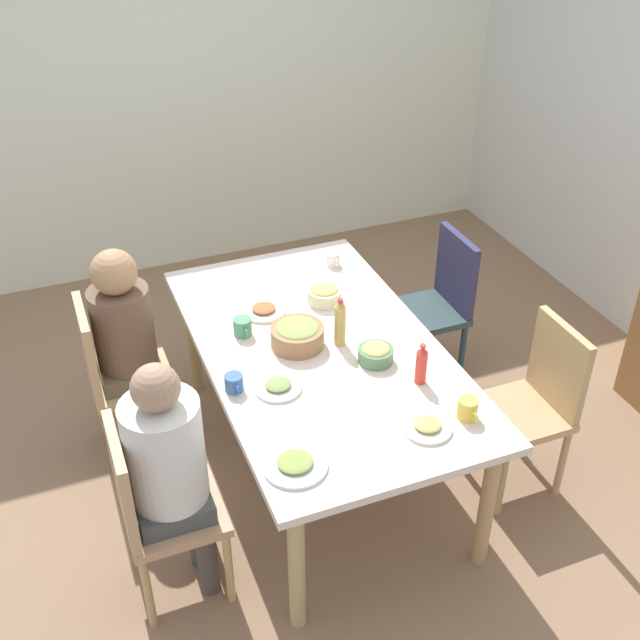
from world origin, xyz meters
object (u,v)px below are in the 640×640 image
cup_3 (234,383)px  bottle_0 (340,323)px  chair_1 (438,299)px  chair_3 (153,505)px  bowl_1 (376,353)px  cup_1 (243,327)px  bowl_2 (297,335)px  bowl_0 (325,294)px  cup_2 (333,259)px  chair_0 (114,372)px  cup_0 (468,409)px  plate_2 (264,310)px  plate_3 (295,464)px  person_0 (127,335)px  bottle_1 (421,365)px  dining_table (320,359)px  chair_2 (535,398)px  person_3 (169,463)px  plate_0 (278,386)px  plate_1 (427,427)px

cup_3 → bottle_0: (-0.16, 0.56, 0.08)m
chair_1 → chair_3: bearing=-62.6°
chair_3 → bowl_1: bearing=103.9°
bowl_1 → cup_1: same height
chair_3 → bowl_2: bearing=122.6°
bowl_0 → cup_2: 0.39m
chair_0 → cup_0: (1.17, 1.30, 0.28)m
bowl_1 → bowl_2: (-0.25, -0.29, 0.02)m
plate_2 → plate_3: size_ratio=0.84×
cup_1 → person_0: bearing=-115.4°
cup_2 → bottle_1: (1.11, -0.04, 0.06)m
bowl_0 → cup_0: size_ratio=1.46×
chair_0 → person_0: person_0 is taller
bowl_0 → bowl_2: bearing=-40.3°
plate_2 → cup_2: cup_2 is taller
cup_2 → bowl_2: bearing=-34.7°
chair_0 → bowl_2: chair_0 is taller
plate_3 → cup_3: size_ratio=2.20×
bowl_0 → bowl_1: size_ratio=1.08×
cup_1 → chair_3: bearing=-40.8°
chair_0 → cup_0: 1.77m
dining_table → person_0: person_0 is taller
bottle_0 → chair_3: bearing=-65.4°
dining_table → chair_2: 1.05m
bowl_2 → cup_2: 0.79m
chair_1 → cup_3: (0.64, -1.39, 0.27)m
dining_table → person_0: 0.96m
chair_3 → plate_3: size_ratio=3.50×
cup_3 → bottle_0: bearing=105.4°
person_3 → cup_0: (0.22, 1.21, 0.07)m
bowl_1 → bottle_1: 0.25m
cup_1 → cup_3: size_ratio=1.06×
person_3 → cup_1: person_3 is taller
bottle_1 → chair_1: bearing=145.7°
person_0 → cup_3: bearing=29.2°
bottle_0 → person_0: bearing=-117.9°
chair_3 → plate_3: (0.23, 0.53, 0.24)m
chair_1 → plate_3: (1.18, -1.30, 0.24)m
person_0 → person_3: bearing=-0.0°
cup_1 → plate_0: bearing=2.5°
bowl_1 → plate_2: bearing=-148.8°
cup_2 → dining_table: bearing=-26.9°
chair_2 → cup_2: bearing=-154.4°
bowl_2 → cup_0: bearing=32.5°
plate_0 → cup_2: (-0.93, 0.64, 0.02)m
chair_0 → person_3: (0.95, 0.09, 0.20)m
plate_2 → bowl_2: bowl_2 is taller
plate_1 → bowl_0: (-1.06, -0.03, 0.03)m
chair_1 → bowl_0: 0.81m
dining_table → bowl_2: (-0.05, -0.09, 0.13)m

